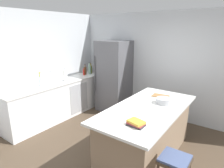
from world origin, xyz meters
TOP-DOWN VIEW (x-y plane):
  - ground_plane at (0.00, 0.00)m, footprint 7.20×7.20m
  - wall_rear at (0.00, 2.25)m, footprint 6.00×0.10m
  - wall_left at (-2.45, 0.00)m, footprint 0.10×6.00m
  - counter_run_left at (-2.10, 0.66)m, footprint 0.64×2.91m
  - kitchen_island at (0.41, 0.48)m, footprint 1.04×2.15m
  - refrigerator at (-1.25, 1.83)m, footprint 0.78×0.76m
  - bar_stool at (1.13, -0.22)m, footprint 0.36×0.36m
  - sink_faucet at (-2.14, 0.46)m, footprint 0.15×0.05m
  - flower_vase at (-2.13, 0.16)m, footprint 0.08×0.08m
  - paper_towel_roll at (-2.04, 0.81)m, footprint 0.14×0.14m
  - vinegar_bottle at (-2.08, 2.00)m, footprint 0.05×0.05m
  - whiskey_bottle at (-2.15, 1.90)m, footprint 0.08×0.08m
  - olive_oil_bottle at (-2.05, 1.80)m, footprint 0.06×0.06m
  - gin_bottle at (-2.03, 1.72)m, footprint 0.08×0.08m
  - syrup_bottle at (-2.11, 1.62)m, footprint 0.07×0.07m
  - hot_sauce_bottle at (-2.08, 1.53)m, footprint 0.05×0.05m
  - cookbook_stack at (0.56, -0.20)m, footprint 0.25×0.21m
  - mixing_bowl at (0.55, 0.82)m, footprint 0.27×0.27m
  - cutting_board at (0.36, 1.14)m, footprint 0.33×0.23m

SIDE VIEW (x-z plane):
  - ground_plane at x=0.00m, z-range 0.00..0.00m
  - kitchen_island at x=0.41m, z-range 0.01..0.91m
  - counter_run_left at x=-2.10m, z-range 0.00..0.93m
  - bar_stool at x=1.13m, z-range 0.21..0.88m
  - cutting_board at x=0.36m, z-range 0.91..0.92m
  - cookbook_stack at x=0.56m, z-range 0.91..0.98m
  - refrigerator at x=-1.25m, z-range 0.00..1.90m
  - mixing_bowl at x=0.55m, z-range 0.91..1.00m
  - hot_sauce_bottle at x=-2.08m, z-range 0.91..1.12m
  - flower_vase at x=-2.13m, z-range 0.87..1.20m
  - syrup_bottle at x=-2.11m, z-range 0.90..1.19m
  - olive_oil_bottle at x=-2.05m, z-range 0.90..1.20m
  - whiskey_bottle at x=-2.15m, z-range 0.90..1.20m
  - vinegar_bottle at x=-2.08m, z-range 0.90..1.21m
  - paper_towel_roll at x=-2.04m, z-range 0.91..1.22m
  - gin_bottle at x=-2.03m, z-range 0.90..1.24m
  - sink_faucet at x=-2.14m, z-range 0.94..1.24m
  - wall_rear at x=0.00m, z-range 0.00..2.60m
  - wall_left at x=-2.45m, z-range 0.00..2.60m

